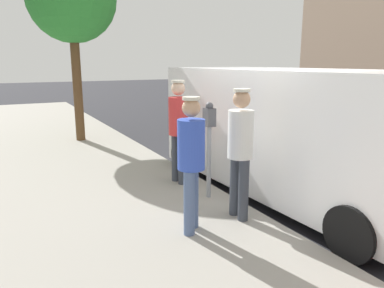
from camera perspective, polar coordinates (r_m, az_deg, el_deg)
The scene contains 7 objects.
ground_plane at distance 6.61m, azimuth 13.77°, elevation -7.80°, with size 80.00×80.00×0.00m, color #2D2D33.
sidewalk_slab at distance 5.14m, azimuth -17.90°, elevation -13.29°, with size 5.00×32.00×0.15m, color #9E998E.
parking_meter_near at distance 5.69m, azimuth 2.68°, elevation 1.60°, with size 0.14×0.18×1.52m.
pedestrian_in_white at distance 4.95m, azimuth 7.50°, elevation -0.21°, with size 0.34×0.36×1.78m.
pedestrian_in_red at distance 6.40m, azimuth -2.12°, elevation 3.03°, with size 0.34×0.36×1.81m.
pedestrian_in_blue at distance 4.52m, azimuth -0.13°, elevation -1.92°, with size 0.34×0.34×1.71m.
parked_van at distance 6.46m, azimuth 14.93°, elevation 2.28°, with size 2.29×5.27×2.15m.
Camera 1 is at (4.18, 4.60, 2.27)m, focal length 34.40 mm.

